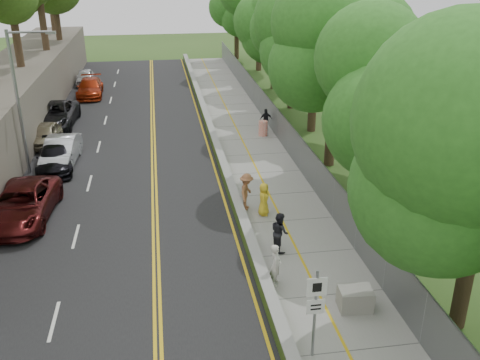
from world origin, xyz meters
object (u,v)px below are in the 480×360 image
object	(u,v)px
streetlight	(21,94)
signpost	(316,305)
car_2	(22,204)
person_far	(266,120)
concrete_block	(355,299)
painter_0	(264,199)
construction_barrel	(263,128)

from	to	relation	value
streetlight	signpost	bearing A→B (deg)	-55.92
car_2	person_far	bearing A→B (deg)	43.91
concrete_block	painter_0	xyz separation A→B (m)	(-1.75, 7.67, 0.42)
person_far	painter_0	bearing A→B (deg)	76.89
car_2	painter_0	xyz separation A→B (m)	(11.22, -1.29, 0.02)
car_2	signpost	bearing A→B (deg)	-41.73
concrete_block	person_far	distance (m)	20.69
construction_barrel	car_2	xyz separation A→B (m)	(-13.54, -10.52, 0.28)
streetlight	car_2	world-z (taller)	streetlight
concrete_block	painter_0	size ratio (longest dim) A/B	0.71
construction_barrel	painter_0	bearing A→B (deg)	-101.09
painter_0	person_far	xyz separation A→B (m)	(2.75, 12.99, -0.05)
construction_barrel	streetlight	bearing A→B (deg)	-162.13
streetlight	construction_barrel	xyz separation A→B (m)	(14.23, 4.59, -4.08)
streetlight	car_2	distance (m)	7.08
streetlight	signpost	xyz separation A→B (m)	(11.51, -17.02, -2.68)
signpost	concrete_block	bearing A→B (deg)	44.66
streetlight	car_2	size ratio (longest dim) A/B	1.39
signpost	painter_0	size ratio (longest dim) A/B	1.91
signpost	car_2	distance (m)	15.53
signpost	person_far	bearing A→B (deg)	82.13
car_2	construction_barrel	bearing A→B (deg)	41.81
construction_barrel	car_2	bearing A→B (deg)	-142.15
construction_barrel	painter_0	size ratio (longest dim) A/B	0.63
concrete_block	painter_0	bearing A→B (deg)	102.85
construction_barrel	painter_0	world-z (taller)	painter_0
streetlight	painter_0	distance (m)	14.43
person_far	construction_barrel	bearing A→B (deg)	68.62
construction_barrel	car_2	distance (m)	17.14
construction_barrel	concrete_block	distance (m)	19.49
streetlight	person_far	bearing A→B (deg)	21.48
person_far	streetlight	bearing A→B (deg)	20.33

